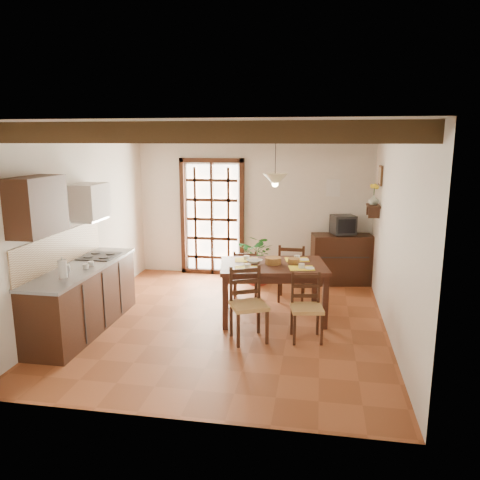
% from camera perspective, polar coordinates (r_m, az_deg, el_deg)
% --- Properties ---
extents(ground_plane, '(5.00, 5.00, 0.00)m').
position_cam_1_polar(ground_plane, '(6.99, -1.38, -9.92)').
color(ground_plane, brown).
extents(room_shell, '(4.52, 5.02, 2.81)m').
position_cam_1_polar(room_shell, '(6.53, -1.46, 5.02)').
color(room_shell, silver).
rests_on(room_shell, ground_plane).
extents(ceiling_beams, '(4.50, 4.34, 0.20)m').
position_cam_1_polar(ceiling_beams, '(6.48, -1.50, 12.72)').
color(ceiling_beams, black).
rests_on(ceiling_beams, room_shell).
extents(french_door, '(1.26, 0.11, 2.32)m').
position_cam_1_polar(french_door, '(9.15, -3.41, 3.02)').
color(french_door, white).
rests_on(french_door, ground_plane).
extents(kitchen_counter, '(0.64, 2.25, 1.38)m').
position_cam_1_polar(kitchen_counter, '(6.93, -18.58, -6.59)').
color(kitchen_counter, black).
rests_on(kitchen_counter, ground_plane).
extents(upper_cabinet, '(0.35, 0.80, 0.70)m').
position_cam_1_polar(upper_cabinet, '(6.10, -23.52, 3.84)').
color(upper_cabinet, black).
rests_on(upper_cabinet, room_shell).
extents(range_hood, '(0.38, 0.60, 0.54)m').
position_cam_1_polar(range_hood, '(7.17, -17.87, 4.43)').
color(range_hood, white).
rests_on(range_hood, room_shell).
extents(counter_items, '(0.50, 1.43, 0.25)m').
position_cam_1_polar(counter_items, '(6.87, -18.50, -2.52)').
color(counter_items, black).
rests_on(counter_items, kitchen_counter).
extents(dining_table, '(1.69, 1.25, 0.83)m').
position_cam_1_polar(dining_table, '(6.92, 4.04, -3.79)').
color(dining_table, '#3A1C12').
rests_on(dining_table, ground_plane).
extents(chair_near_left, '(0.59, 0.58, 0.98)m').
position_cam_1_polar(chair_near_left, '(6.29, 1.03, -9.48)').
color(chair_near_left, tan).
rests_on(chair_near_left, ground_plane).
extents(chair_near_right, '(0.47, 0.46, 0.89)m').
position_cam_1_polar(chair_near_right, '(6.37, 8.09, -9.57)').
color(chair_near_right, tan).
rests_on(chair_near_right, ground_plane).
extents(chair_far_left, '(0.44, 0.42, 0.87)m').
position_cam_1_polar(chair_far_left, '(7.79, 0.66, -5.44)').
color(chair_far_left, tan).
rests_on(chair_far_left, ground_plane).
extents(chair_far_right, '(0.45, 0.43, 0.97)m').
position_cam_1_polar(chair_far_right, '(7.83, 6.30, -5.17)').
color(chair_far_right, tan).
rests_on(chair_far_right, ground_plane).
extents(table_setting, '(1.12, 0.75, 0.10)m').
position_cam_1_polar(table_setting, '(6.87, 4.07, -1.98)').
color(table_setting, yellow).
rests_on(table_setting, dining_table).
extents(table_bowl, '(0.29, 0.29, 0.05)m').
position_cam_1_polar(table_bowl, '(6.92, 1.76, -2.62)').
color(table_bowl, white).
rests_on(table_bowl, dining_table).
extents(sideboard, '(1.15, 0.67, 0.92)m').
position_cam_1_polar(sideboard, '(8.86, 12.27, -2.28)').
color(sideboard, black).
rests_on(sideboard, ground_plane).
extents(crt_tv, '(0.49, 0.47, 0.34)m').
position_cam_1_polar(crt_tv, '(8.72, 12.46, 1.85)').
color(crt_tv, black).
rests_on(crt_tv, sideboard).
extents(fuse_box, '(0.25, 0.03, 0.32)m').
position_cam_1_polar(fuse_box, '(8.88, 11.30, 6.26)').
color(fuse_box, white).
rests_on(fuse_box, room_shell).
extents(plant_pot, '(0.35, 0.35, 0.21)m').
position_cam_1_polar(plant_pot, '(8.71, 2.18, -4.64)').
color(plant_pot, maroon).
rests_on(plant_pot, ground_plane).
extents(potted_plant, '(2.13, 1.97, 1.96)m').
position_cam_1_polar(potted_plant, '(8.59, 2.21, -1.70)').
color(potted_plant, '#144C19').
rests_on(potted_plant, ground_plane).
extents(wall_shelf, '(0.20, 0.42, 0.20)m').
position_cam_1_polar(wall_shelf, '(8.08, 15.92, 3.76)').
color(wall_shelf, black).
rests_on(wall_shelf, room_shell).
extents(shelf_vase, '(0.15, 0.15, 0.15)m').
position_cam_1_polar(shelf_vase, '(8.07, 15.98, 4.73)').
color(shelf_vase, '#B2BFB2').
rests_on(shelf_vase, wall_shelf).
extents(shelf_flowers, '(0.14, 0.14, 0.36)m').
position_cam_1_polar(shelf_flowers, '(8.04, 16.07, 6.20)').
color(shelf_flowers, yellow).
rests_on(shelf_flowers, shelf_vase).
extents(framed_picture, '(0.03, 0.32, 0.32)m').
position_cam_1_polar(framed_picture, '(8.04, 16.74, 7.53)').
color(framed_picture, brown).
rests_on(framed_picture, room_shell).
extents(pendant_lamp, '(0.36, 0.36, 0.84)m').
position_cam_1_polar(pendant_lamp, '(6.78, 4.30, 7.49)').
color(pendant_lamp, black).
rests_on(pendant_lamp, room_shell).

